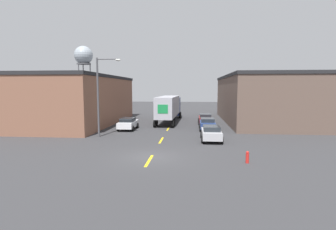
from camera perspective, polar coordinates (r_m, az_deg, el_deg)
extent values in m
plane|color=#333335|center=(19.71, -3.65, -9.07)|extent=(160.00, 160.00, 0.00)
cube|color=gold|center=(18.70, -4.16, -9.89)|extent=(0.20, 3.01, 0.01)
cube|color=gold|center=(25.75, -1.48, -5.51)|extent=(0.20, 3.01, 0.01)
cube|color=gold|center=(32.92, 0.02, -3.01)|extent=(0.20, 3.01, 0.01)
cube|color=brown|center=(39.87, -19.08, 2.87)|extent=(11.00, 21.55, 6.45)
cube|color=#232326|center=(39.86, -19.24, 7.79)|extent=(11.20, 21.75, 0.40)
cube|color=brown|center=(42.58, 21.41, 3.07)|extent=(13.70, 22.76, 6.62)
cube|color=#232326|center=(42.58, 21.59, 7.79)|extent=(13.90, 22.96, 0.40)
cube|color=navy|center=(45.25, 1.17, 1.92)|extent=(2.35, 3.05, 2.99)
cube|color=#A8A8B2|center=(38.13, 0.03, 1.94)|extent=(2.73, 10.81, 2.82)
cube|color=#198442|center=(32.81, -1.15, 1.30)|extent=(1.30, 0.07, 1.13)
cylinder|color=black|center=(45.64, 2.69, 0.06)|extent=(0.31, 0.97, 0.96)
cylinder|color=black|center=(45.88, -0.26, 0.10)|extent=(0.31, 0.97, 0.96)
cylinder|color=black|center=(44.46, 2.57, -0.09)|extent=(0.31, 0.97, 0.96)
cylinder|color=black|center=(44.71, -0.46, -0.05)|extent=(0.31, 0.97, 0.96)
cylinder|color=black|center=(35.06, 1.30, -1.68)|extent=(0.31, 0.97, 0.96)
cylinder|color=black|center=(35.38, -2.52, -1.62)|extent=(0.31, 0.97, 0.96)
cylinder|color=black|center=(33.68, 1.05, -1.99)|extent=(0.31, 0.97, 0.96)
cylinder|color=black|center=(34.01, -2.92, -1.92)|extent=(0.31, 0.97, 0.96)
cube|color=silver|center=(32.59, -8.69, -1.98)|extent=(1.78, 4.11, 0.70)
cube|color=#23282D|center=(32.40, -8.76, -1.02)|extent=(1.56, 2.14, 0.43)
cylinder|color=black|center=(33.67, -6.69, -2.30)|extent=(0.22, 0.65, 0.65)
cylinder|color=black|center=(34.08, -9.61, -2.24)|extent=(0.22, 0.65, 0.65)
cylinder|color=black|center=(31.21, -7.66, -2.95)|extent=(0.22, 0.65, 0.65)
cylinder|color=black|center=(31.65, -10.80, -2.88)|extent=(0.22, 0.65, 0.65)
cube|color=navy|center=(32.28, 8.57, -2.05)|extent=(1.78, 4.11, 0.70)
cube|color=#23282D|center=(32.09, 8.59, -1.08)|extent=(1.56, 2.14, 0.43)
cylinder|color=black|center=(33.65, 9.95, -2.35)|extent=(0.22, 0.65, 0.65)
cylinder|color=black|center=(33.55, 6.92, -2.33)|extent=(0.22, 0.65, 0.65)
cylinder|color=black|center=(31.14, 10.32, -3.01)|extent=(0.22, 0.65, 0.65)
cylinder|color=black|center=(31.03, 7.05, -2.99)|extent=(0.22, 0.65, 0.65)
cube|color=maroon|center=(37.63, 8.10, -0.93)|extent=(1.78, 4.11, 0.70)
cube|color=#23282D|center=(37.44, 8.12, -0.09)|extent=(1.56, 2.14, 0.43)
cylinder|color=black|center=(38.98, 9.31, -1.23)|extent=(0.22, 0.65, 0.65)
cylinder|color=black|center=(38.90, 6.70, -1.20)|extent=(0.22, 0.65, 0.65)
cylinder|color=black|center=(36.46, 9.59, -1.72)|extent=(0.22, 0.65, 0.65)
cylinder|color=black|center=(36.37, 6.79, -1.69)|extent=(0.22, 0.65, 0.65)
cube|color=#B2B2B7|center=(25.78, 9.40, -4.05)|extent=(1.78, 4.11, 0.70)
cube|color=#23282D|center=(25.57, 9.44, -2.85)|extent=(1.56, 2.14, 0.43)
cylinder|color=black|center=(27.16, 11.07, -4.32)|extent=(0.22, 0.65, 0.65)
cylinder|color=black|center=(27.04, 7.31, -4.31)|extent=(0.22, 0.65, 0.65)
cylinder|color=black|center=(24.67, 11.66, -5.36)|extent=(0.22, 0.65, 0.65)
cylinder|color=black|center=(24.54, 7.51, -5.35)|extent=(0.22, 0.65, 0.65)
cylinder|color=#47474C|center=(78.67, -16.49, 6.35)|extent=(0.28, 0.28, 12.21)
cylinder|color=#47474C|center=(81.17, -17.88, 6.29)|extent=(0.28, 0.28, 12.21)
cylinder|color=#47474C|center=(78.28, -18.79, 6.28)|extent=(0.28, 0.28, 12.21)
cylinder|color=#4C4C51|center=(79.66, -17.85, 10.56)|extent=(3.92, 3.92, 0.30)
sphere|color=#939EA8|center=(79.91, -17.91, 12.28)|extent=(5.20, 5.20, 5.20)
cylinder|color=#4C4C51|center=(28.14, -15.00, 3.65)|extent=(0.20, 0.20, 8.18)
cylinder|color=#4C4C51|center=(27.92, -13.05, 11.78)|extent=(2.20, 0.11, 0.11)
ellipsoid|color=silver|center=(27.59, -10.84, 11.69)|extent=(0.56, 0.32, 0.22)
cylinder|color=red|center=(18.81, 16.89, -8.99)|extent=(0.22, 0.22, 0.67)
sphere|color=red|center=(18.72, 16.92, -7.82)|extent=(0.20, 0.20, 0.20)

